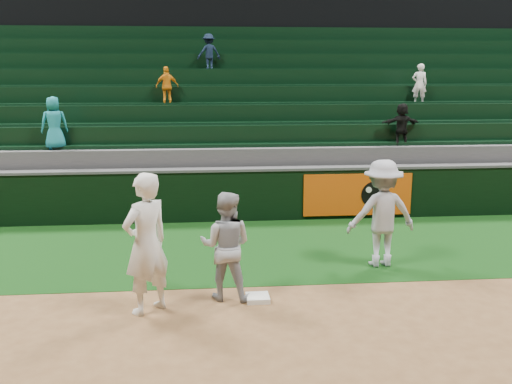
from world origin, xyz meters
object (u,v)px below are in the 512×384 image
first_base (258,298)px  first_baseman (146,244)px  base_coach (382,213)px  baserunner (226,246)px

first_base → first_baseman: (-1.65, -0.25, 1.01)m
first_base → base_coach: base_coach is taller
first_base → baserunner: 0.96m
baserunner → base_coach: size_ratio=0.88×
baserunner → base_coach: base_coach is taller
first_baseman → base_coach: (4.02, 1.66, -0.07)m
first_baseman → baserunner: first_baseman is taller
first_base → base_coach: size_ratio=0.18×
first_baseman → base_coach: bearing=160.2°
first_base → baserunner: (-0.48, 0.15, 0.81)m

